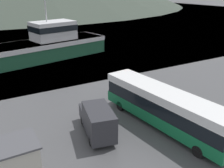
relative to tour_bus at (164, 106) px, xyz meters
The scene contains 5 objects.
tour_bus is the anchor object (origin of this frame).
delivery_van 5.59m from the tour_bus, 163.46° to the left, with size 3.01×5.50×2.44m.
fishing_boat 26.26m from the tour_bus, 95.34° to the left, with size 21.78×10.18×9.81m.
storage_bin 4.81m from the tour_bus, 34.12° to the left, with size 1.51×1.24×1.15m.
dock_kiosk 11.71m from the tour_bus, behind, with size 2.64×2.57×2.42m.
Camera 1 is at (-13.87, -7.92, 11.03)m, focal length 40.00 mm.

